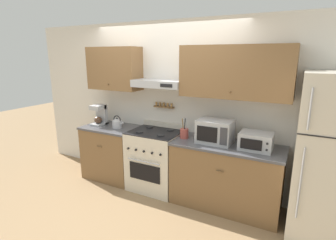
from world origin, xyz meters
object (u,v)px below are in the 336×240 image
utensil_crock (184,133)px  toaster_oven (256,141)px  tea_kettle (117,123)px  refrigerator (333,159)px  coffee_maker (100,115)px  microwave (215,131)px  stove_range (155,160)px

utensil_crock → toaster_oven: (0.98, -0.00, 0.03)m
toaster_oven → tea_kettle: bearing=180.0°
utensil_crock → refrigerator: bearing=-1.9°
refrigerator → coffee_maker: bearing=178.4°
refrigerator → toaster_oven: size_ratio=4.73×
tea_kettle → utensil_crock: (1.19, 0.00, -0.00)m
coffee_maker → microwave: 2.03m
refrigerator → microwave: 1.36m
tea_kettle → coffee_maker: (-0.39, 0.03, 0.09)m
utensil_crock → toaster_oven: bearing=-0.1°
refrigerator → tea_kettle: size_ratio=9.06×
tea_kettle → coffee_maker: coffee_maker is taller
stove_range → utensil_crock: size_ratio=3.44×
stove_range → refrigerator: (2.29, -0.06, 0.47)m
tea_kettle → coffee_maker: 0.40m
stove_range → utensil_crock: bearing=-0.3°
microwave → coffee_maker: bearing=179.6°
stove_range → coffee_maker: coffee_maker is taller
tea_kettle → microwave: (1.64, 0.02, 0.08)m
utensil_crock → microwave: bearing=2.3°
tea_kettle → toaster_oven: size_ratio=0.52×
stove_range → coffee_maker: size_ratio=2.95×
coffee_maker → refrigerator: bearing=-1.6°
stove_range → tea_kettle: tea_kettle is taller
refrigerator → tea_kettle: refrigerator is taller
stove_range → tea_kettle: size_ratio=4.82×
tea_kettle → coffee_maker: size_ratio=0.61×
toaster_oven → microwave: bearing=177.9°
coffee_maker → toaster_oven: 2.56m
refrigerator → coffee_maker: 3.39m
refrigerator → coffee_maker: refrigerator is taller
stove_range → utensil_crock: 0.70m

